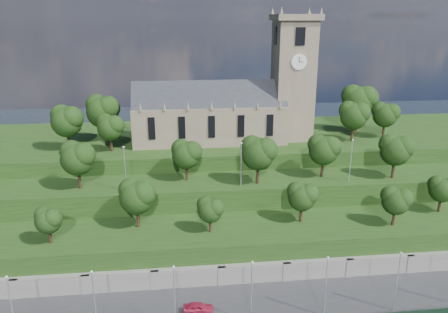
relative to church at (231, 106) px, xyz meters
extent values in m
cube|color=#2D2D30|center=(-0.79, -39.98, -21.52)|extent=(160.00, 12.00, 2.00)
cube|color=slate|center=(-0.79, -33.98, -20.02)|extent=(160.00, 2.00, 5.00)
cube|color=slate|center=(-35.79, -34.78, -20.02)|extent=(1.20, 0.60, 5.00)
cube|color=slate|center=(-25.79, -34.78, -20.02)|extent=(1.20, 0.60, 5.00)
cube|color=slate|center=(-15.79, -34.78, -20.02)|extent=(1.20, 0.60, 5.00)
cube|color=slate|center=(-5.79, -34.78, -20.02)|extent=(1.20, 0.60, 5.00)
cube|color=slate|center=(4.21, -34.78, -20.02)|extent=(1.20, 0.60, 5.00)
cube|color=slate|center=(14.21, -34.78, -20.02)|extent=(1.20, 0.60, 5.00)
cube|color=slate|center=(24.21, -34.78, -20.02)|extent=(1.20, 0.60, 5.00)
cube|color=#1C3913|center=(-0.79, -27.98, -18.52)|extent=(160.00, 12.00, 8.00)
cube|color=#1C3913|center=(-0.79, -16.98, -16.52)|extent=(160.00, 10.00, 12.00)
cube|color=#1C3913|center=(-0.79, 4.02, -15.02)|extent=(160.00, 32.00, 15.00)
cube|color=#72634F|center=(-4.79, 0.02, -3.52)|extent=(32.00, 12.00, 8.00)
cube|color=#24272C|center=(-4.79, 0.02, 0.48)|extent=(32.00, 10.18, 10.18)
cone|color=#72634F|center=(-18.79, -5.98, 1.38)|extent=(0.70, 0.70, 1.80)
cone|color=#72634F|center=(-14.12, -5.98, 1.38)|extent=(0.70, 0.70, 1.80)
cone|color=#72634F|center=(-9.46, -5.98, 1.38)|extent=(0.70, 0.70, 1.80)
cone|color=#72634F|center=(-4.79, -5.98, 1.38)|extent=(0.70, 0.70, 1.80)
cone|color=#72634F|center=(-0.12, -5.98, 1.38)|extent=(0.70, 0.70, 1.80)
cone|color=#72634F|center=(4.54, -5.98, 1.38)|extent=(0.70, 0.70, 1.80)
cone|color=#72634F|center=(9.21, -5.98, 1.38)|extent=(0.70, 0.70, 1.80)
cube|color=black|center=(-16.79, -6.06, -3.02)|extent=(1.40, 0.25, 4.50)
cube|color=black|center=(-10.79, -6.06, -3.02)|extent=(1.40, 0.25, 4.50)
cube|color=black|center=(-4.79, -6.06, -3.02)|extent=(1.40, 0.25, 4.50)
cube|color=black|center=(1.21, -6.06, -3.02)|extent=(1.40, 0.25, 4.50)
cube|color=black|center=(7.21, -6.06, -3.02)|extent=(1.40, 0.25, 4.50)
cube|color=#72634F|center=(13.21, 0.02, 4.98)|extent=(8.00, 8.00, 25.00)
cube|color=#72634F|center=(13.21, 0.02, 18.08)|extent=(9.20, 9.20, 1.20)
cone|color=#72634F|center=(9.21, -3.98, 19.28)|extent=(0.80, 0.80, 1.60)
cone|color=#72634F|center=(9.21, 4.02, 19.28)|extent=(0.80, 0.80, 1.60)
cone|color=#72634F|center=(17.21, -3.98, 19.28)|extent=(0.80, 0.80, 1.60)
cone|color=#72634F|center=(17.21, 4.02, 19.28)|extent=(0.80, 0.80, 1.60)
cube|color=black|center=(13.21, -4.06, 14.48)|extent=(2.00, 0.25, 3.50)
cube|color=black|center=(13.21, 4.10, 14.48)|extent=(2.00, 0.25, 3.50)
cube|color=black|center=(9.13, 0.02, 14.48)|extent=(0.25, 2.00, 3.50)
cube|color=black|center=(17.29, 0.02, 14.48)|extent=(0.25, 2.00, 3.50)
cylinder|color=white|center=(13.21, -4.10, 9.48)|extent=(3.20, 0.30, 3.20)
cylinder|color=white|center=(17.33, 0.02, 9.48)|extent=(0.30, 3.20, 3.20)
cube|color=black|center=(13.21, -4.28, 9.98)|extent=(0.12, 0.05, 1.10)
cube|color=black|center=(13.61, -4.28, 9.48)|extent=(0.80, 0.05, 0.12)
cylinder|color=black|center=(-31.37, -29.98, -13.26)|extent=(0.47, 0.47, 2.52)
sphere|color=black|center=(-31.37, -29.98, -10.82)|extent=(3.92, 3.92, 3.92)
sphere|color=black|center=(-30.59, -30.38, -10.23)|extent=(2.94, 2.94, 2.94)
sphere|color=black|center=(-32.06, -29.49, -10.04)|extent=(2.75, 2.75, 2.75)
cylinder|color=black|center=(-18.58, -25.98, -12.75)|extent=(0.52, 0.52, 3.54)
sphere|color=black|center=(-18.58, -25.98, -9.32)|extent=(5.51, 5.51, 5.51)
sphere|color=black|center=(-17.48, -26.54, -8.50)|extent=(4.14, 4.14, 4.14)
sphere|color=black|center=(-19.55, -25.30, -8.22)|extent=(3.86, 3.86, 3.86)
cylinder|color=black|center=(-7.02, -28.98, -13.25)|extent=(0.47, 0.47, 2.53)
sphere|color=black|center=(-7.02, -28.98, -10.80)|extent=(3.94, 3.94, 3.94)
sphere|color=black|center=(-6.24, -29.38, -10.21)|extent=(2.96, 2.96, 2.96)
sphere|color=black|center=(-7.71, -28.49, -10.02)|extent=(2.76, 2.76, 2.76)
cylinder|color=black|center=(8.36, -26.98, -13.04)|extent=(0.49, 0.49, 2.96)
sphere|color=black|center=(8.36, -26.98, -10.18)|extent=(4.61, 4.61, 4.61)
sphere|color=black|center=(9.28, -27.45, -9.49)|extent=(3.46, 3.46, 3.46)
sphere|color=black|center=(7.55, -26.41, -9.26)|extent=(3.23, 3.23, 3.23)
cylinder|color=black|center=(23.12, -29.98, -13.09)|extent=(0.49, 0.49, 2.86)
sphere|color=black|center=(23.12, -29.98, -10.32)|extent=(4.46, 4.46, 4.46)
sphere|color=black|center=(24.01, -30.43, -9.65)|extent=(3.34, 3.34, 3.34)
sphere|color=black|center=(22.34, -29.43, -9.43)|extent=(3.12, 3.12, 3.12)
cylinder|color=black|center=(33.60, -25.98, -13.11)|extent=(0.49, 0.49, 2.83)
sphere|color=black|center=(33.60, -25.98, -10.37)|extent=(4.40, 4.40, 4.40)
sphere|color=black|center=(32.83, -25.43, -9.49)|extent=(3.08, 3.08, 3.08)
cylinder|color=black|center=(-28.99, -17.98, -8.68)|extent=(0.52, 0.52, 3.69)
sphere|color=black|center=(-28.99, -17.98, -5.11)|extent=(5.74, 5.74, 5.74)
sphere|color=black|center=(-27.84, -18.56, -4.25)|extent=(4.30, 4.30, 4.30)
sphere|color=black|center=(-29.99, -17.27, -3.96)|extent=(4.02, 4.02, 4.02)
cylinder|color=black|center=(-10.26, -15.98, -8.87)|extent=(0.51, 0.51, 3.31)
sphere|color=black|center=(-10.26, -15.98, -5.67)|extent=(5.14, 5.14, 5.14)
sphere|color=black|center=(-9.24, -16.50, -4.90)|extent=(3.86, 3.86, 3.86)
sphere|color=black|center=(-11.16, -15.34, -4.64)|extent=(3.60, 3.60, 3.60)
cylinder|color=black|center=(2.40, -18.98, -8.63)|extent=(0.53, 0.53, 3.78)
sphere|color=black|center=(2.40, -18.98, -4.97)|extent=(5.89, 5.89, 5.89)
sphere|color=black|center=(3.57, -19.57, -4.09)|extent=(4.42, 4.42, 4.42)
sphere|color=black|center=(1.37, -18.25, -3.79)|extent=(4.12, 4.12, 4.12)
cylinder|color=black|center=(15.05, -16.98, -8.78)|extent=(0.52, 0.52, 3.49)
sphere|color=black|center=(15.05, -16.98, -5.40)|extent=(5.43, 5.43, 5.43)
sphere|color=black|center=(16.14, -17.53, -4.59)|extent=(4.07, 4.07, 4.07)
sphere|color=black|center=(14.10, -16.31, -4.31)|extent=(3.80, 3.80, 3.80)
cylinder|color=black|center=(28.01, -18.98, -8.73)|extent=(0.52, 0.52, 3.58)
sphere|color=black|center=(28.01, -18.98, -5.27)|extent=(5.57, 5.57, 5.57)
sphere|color=black|center=(29.12, -19.54, -4.43)|extent=(4.18, 4.18, 4.18)
sphere|color=black|center=(27.03, -18.29, -4.15)|extent=(3.90, 3.90, 3.90)
cylinder|color=black|center=(-33.53, -3.98, -5.55)|extent=(0.54, 0.54, 3.94)
sphere|color=black|center=(-33.53, -3.98, -1.74)|extent=(6.13, 6.13, 6.13)
sphere|color=black|center=(-32.31, -4.60, -0.82)|extent=(4.60, 4.60, 4.60)
sphere|color=black|center=(-34.61, -3.22, -0.51)|extent=(4.29, 4.29, 4.29)
cylinder|color=black|center=(-27.44, 2.02, -5.35)|extent=(0.55, 0.55, 4.34)
sphere|color=black|center=(-27.44, 2.02, -1.16)|extent=(6.75, 6.75, 6.75)
sphere|color=black|center=(-26.09, 1.34, -0.15)|extent=(5.06, 5.06, 5.06)
sphere|color=black|center=(-28.62, 2.86, 0.19)|extent=(4.72, 4.72, 4.72)
cylinder|color=black|center=(-24.89, -5.98, -5.90)|extent=(0.50, 0.50, 3.24)
sphere|color=black|center=(-24.89, -5.98, -2.77)|extent=(5.04, 5.04, 5.04)
sphere|color=black|center=(-23.88, -6.49, -2.01)|extent=(3.78, 3.78, 3.78)
sphere|color=black|center=(-25.78, -5.35, -1.76)|extent=(3.53, 3.53, 3.53)
cylinder|color=black|center=(25.86, -3.98, -5.66)|extent=(0.53, 0.53, 3.73)
sphere|color=black|center=(25.86, -3.98, -2.06)|extent=(5.80, 5.80, 5.80)
sphere|color=black|center=(27.02, -4.56, -1.19)|extent=(4.35, 4.35, 4.35)
sphere|color=black|center=(24.84, -3.26, -0.90)|extent=(4.06, 4.06, 4.06)
cylinder|color=black|center=(30.16, 4.02, -5.18)|extent=(0.57, 0.57, 4.68)
sphere|color=black|center=(30.16, 4.02, -0.66)|extent=(7.27, 7.27, 7.27)
sphere|color=black|center=(31.62, 3.29, 0.43)|extent=(5.45, 5.45, 5.45)
sphere|color=black|center=(28.89, 4.92, 0.79)|extent=(5.09, 5.09, 5.09)
cylinder|color=black|center=(33.88, -1.98, -5.82)|extent=(0.51, 0.51, 3.41)
sphere|color=black|center=(33.88, -1.98, -2.52)|extent=(5.31, 5.31, 5.31)
sphere|color=black|center=(34.94, -2.52, -1.72)|extent=(3.98, 3.98, 3.98)
sphere|color=black|center=(32.95, -1.32, -1.46)|extent=(3.71, 3.71, 3.71)
cylinder|color=#B2B2B7|center=(-32.79, -43.48, -16.10)|extent=(0.16, 0.16, 8.84)
sphere|color=silver|center=(-32.79, -43.48, -11.56)|extent=(0.36, 0.36, 0.36)
cylinder|color=#B2B2B7|center=(-22.79, -43.48, -16.10)|extent=(0.16, 0.16, 8.84)
sphere|color=silver|center=(-22.79, -43.48, -11.56)|extent=(0.36, 0.36, 0.36)
cylinder|color=#B2B2B7|center=(-12.79, -43.48, -16.10)|extent=(0.16, 0.16, 8.84)
sphere|color=silver|center=(-12.79, -43.48, -11.56)|extent=(0.36, 0.36, 0.36)
cylinder|color=#B2B2B7|center=(-2.79, -43.48, -16.10)|extent=(0.16, 0.16, 8.84)
sphere|color=silver|center=(-2.79, -43.48, -11.56)|extent=(0.36, 0.36, 0.36)
cylinder|color=#B2B2B7|center=(7.21, -43.48, -16.10)|extent=(0.16, 0.16, 8.84)
sphere|color=silver|center=(7.21, -43.48, -11.56)|extent=(0.36, 0.36, 0.36)
cylinder|color=#B2B2B7|center=(17.21, -43.48, -16.10)|extent=(0.16, 0.16, 8.84)
sphere|color=silver|center=(17.21, -43.48, -11.56)|extent=(0.36, 0.36, 0.36)
cylinder|color=#B2B2B7|center=(-20.79, -19.98, -6.63)|extent=(0.16, 0.16, 7.78)
sphere|color=silver|center=(-20.79, -19.98, -2.62)|extent=(0.36, 0.36, 0.36)
cylinder|color=#B2B2B7|center=(-0.79, -19.98, -6.63)|extent=(0.16, 0.16, 7.78)
sphere|color=silver|center=(-0.79, -19.98, -2.62)|extent=(0.36, 0.36, 0.36)
cylinder|color=#B2B2B7|center=(19.21, -19.98, -6.63)|extent=(0.16, 0.16, 7.78)
sphere|color=silver|center=(19.21, -19.98, -2.62)|extent=(0.36, 0.36, 0.36)
imported|color=#A71B39|center=(-9.67, -40.88, -19.81)|extent=(4.32, 2.03, 1.43)
camera|label=1|loc=(-11.75, -91.53, 18.43)|focal=35.00mm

